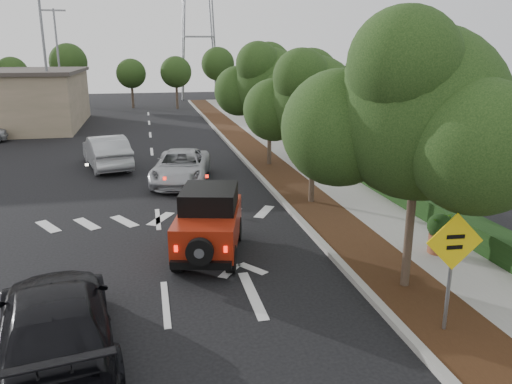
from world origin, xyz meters
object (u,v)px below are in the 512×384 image
object	(u,v)px
silver_suv_ahead	(181,167)
speed_hump_sign	(453,256)
black_suv_oncoming	(55,322)
red_jeep	(210,221)

from	to	relation	value
silver_suv_ahead	speed_hump_sign	xyz separation A→B (m)	(4.24, -13.30, 1.01)
black_suv_oncoming	speed_hump_sign	bearing A→B (deg)	163.55
speed_hump_sign	silver_suv_ahead	bearing A→B (deg)	111.95
red_jeep	speed_hump_sign	world-z (taller)	speed_hump_sign
red_jeep	speed_hump_sign	xyz separation A→B (m)	(4.03, -5.25, 0.75)
silver_suv_ahead	speed_hump_sign	size ratio (longest dim) A/B	2.00
red_jeep	black_suv_oncoming	distance (m)	5.54
silver_suv_ahead	black_suv_oncoming	world-z (taller)	black_suv_oncoming
red_jeep	black_suv_oncoming	xyz separation A→B (m)	(-3.39, -4.38, -0.22)
black_suv_oncoming	speed_hump_sign	xyz separation A→B (m)	(7.42, -0.87, 0.97)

